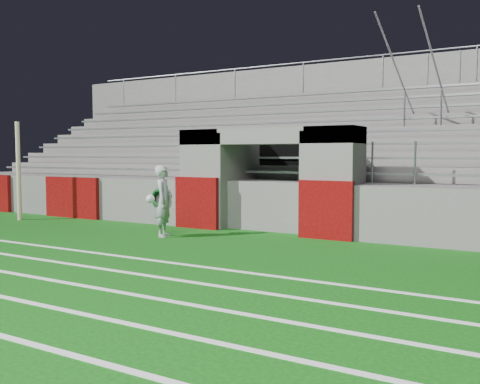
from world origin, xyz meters
The scene contains 5 objects.
ground centered at (0.00, 0.00, 0.00)m, with size 90.00×90.00×0.00m, color #0C4C0D.
field_post centered at (-7.40, 1.74, 1.45)m, with size 0.13×0.13×2.91m, color beige.
stadium_structure centered at (0.00, 7.97, 1.49)m, with size 26.00×8.48×5.42m.
goalkeeper_with_ball centered at (-1.63, 1.36, 0.85)m, with size 0.62×0.73×1.70m.
hose_coil centered at (-3.04, 2.93, 0.74)m, with size 0.59×0.15×0.59m.
Camera 1 is at (6.31, -8.50, 1.94)m, focal length 40.00 mm.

